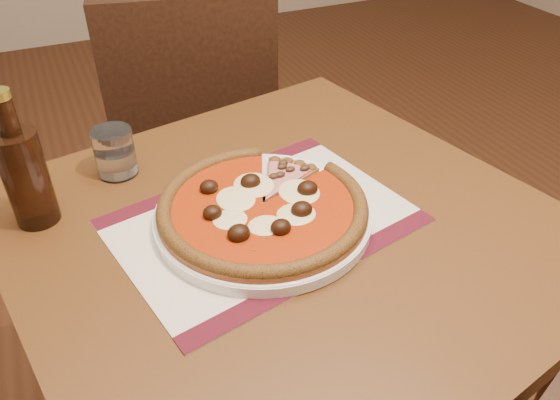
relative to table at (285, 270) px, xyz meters
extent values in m
cube|color=#4F2A16|center=(0.77, 0.16, -0.66)|extent=(5.00, 6.00, 0.02)
cube|color=#5A3315|center=(0.00, 0.00, 0.08)|extent=(0.94, 0.94, 0.04)
cylinder|color=#5A3315|center=(-0.41, 0.27, -0.29)|extent=(0.05, 0.05, 0.71)
cylinder|color=#5A3315|center=(0.27, 0.41, -0.29)|extent=(0.05, 0.05, 0.71)
cube|color=black|center=(0.08, 0.84, -0.20)|extent=(0.51, 0.51, 0.04)
cylinder|color=black|center=(0.30, 0.99, -0.44)|extent=(0.04, 0.04, 0.43)
cylinder|color=black|center=(-0.06, 1.06, -0.44)|extent=(0.04, 0.04, 0.43)
cylinder|color=black|center=(0.23, 0.62, -0.44)|extent=(0.04, 0.04, 0.43)
cylinder|color=black|center=(-0.14, 0.70, -0.44)|extent=(0.04, 0.04, 0.43)
cube|color=black|center=(0.04, 0.65, 0.05)|extent=(0.44, 0.13, 0.46)
cube|color=silver|center=(-0.03, 0.02, 0.10)|extent=(0.50, 0.40, 0.00)
cylinder|color=white|center=(-0.03, 0.02, 0.11)|extent=(0.34, 0.34, 0.02)
cylinder|color=#A85E28|center=(-0.03, 0.02, 0.13)|extent=(0.32, 0.32, 0.01)
torus|color=brown|center=(-0.03, 0.02, 0.13)|extent=(0.32, 0.32, 0.02)
cylinder|color=#982B07|center=(-0.03, 0.02, 0.13)|extent=(0.28, 0.28, 0.00)
ellipsoid|color=beige|center=(-0.02, 0.07, 0.14)|extent=(0.05, 0.05, 0.01)
ellipsoid|color=beige|center=(-0.09, 0.07, 0.14)|extent=(0.05, 0.05, 0.01)
ellipsoid|color=beige|center=(-0.08, 0.00, 0.14)|extent=(0.05, 0.05, 0.01)
ellipsoid|color=beige|center=(-0.06, -0.06, 0.14)|extent=(0.05, 0.05, 0.01)
ellipsoid|color=beige|center=(0.00, -0.02, 0.14)|extent=(0.05, 0.05, 0.01)
ellipsoid|color=beige|center=(0.05, 0.02, 0.14)|extent=(0.05, 0.05, 0.01)
ellipsoid|color=black|center=(-0.03, 0.08, 0.15)|extent=(0.03, 0.03, 0.02)
ellipsoid|color=black|center=(-0.09, 0.08, 0.15)|extent=(0.03, 0.03, 0.02)
ellipsoid|color=black|center=(-0.09, 0.02, 0.15)|extent=(0.03, 0.03, 0.02)
ellipsoid|color=black|center=(-0.10, -0.05, 0.15)|extent=(0.03, 0.03, 0.02)
ellipsoid|color=black|center=(-0.03, -0.04, 0.15)|extent=(0.03, 0.03, 0.02)
ellipsoid|color=black|center=(0.03, -0.05, 0.15)|extent=(0.03, 0.03, 0.02)
ellipsoid|color=black|center=(0.03, 0.02, 0.15)|extent=(0.03, 0.03, 0.02)
ellipsoid|color=#3B2415|center=(0.02, 0.05, 0.14)|extent=(0.02, 0.01, 0.01)
ellipsoid|color=#3B2415|center=(0.05, 0.08, 0.14)|extent=(0.02, 0.01, 0.01)
ellipsoid|color=#3B2415|center=(0.02, 0.06, 0.14)|extent=(0.02, 0.01, 0.01)
ellipsoid|color=#3B2415|center=(0.04, 0.09, 0.14)|extent=(0.02, 0.01, 0.01)
ellipsoid|color=#3B2415|center=(0.01, 0.06, 0.14)|extent=(0.02, 0.01, 0.01)
ellipsoid|color=#3B2415|center=(0.03, 0.10, 0.14)|extent=(0.02, 0.01, 0.01)
cylinder|color=white|center=(-0.21, 0.25, 0.14)|extent=(0.08, 0.08, 0.08)
cylinder|color=black|center=(-0.35, 0.17, 0.18)|extent=(0.07, 0.07, 0.15)
cylinder|color=black|center=(-0.35, 0.17, 0.28)|extent=(0.03, 0.03, 0.07)
camera|label=1|loc=(-0.28, -0.60, 0.63)|focal=35.00mm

